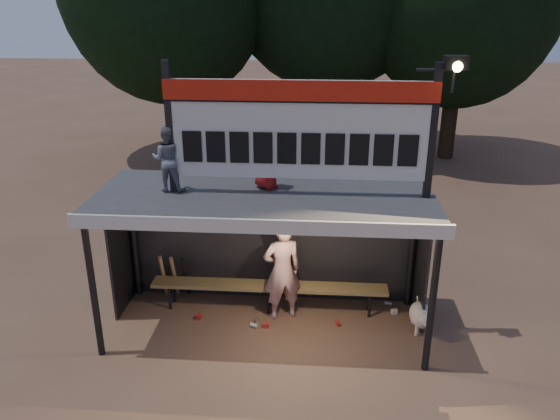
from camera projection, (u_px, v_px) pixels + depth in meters
name	position (u px, v px, depth m)	size (l,w,h in m)	color
ground	(266.00, 327.00, 8.90)	(80.00, 80.00, 0.00)	brown
player	(282.00, 270.00, 8.87)	(0.64, 0.42, 1.74)	silver
child_a	(168.00, 159.00, 7.98)	(0.48, 0.37, 0.98)	slate
child_b	(267.00, 156.00, 8.10)	(0.49, 0.32, 1.00)	#A4191A
dugout_shelter	(266.00, 217.00, 8.45)	(5.10, 2.08, 2.32)	#39393B
scoreboard_assembly	(303.00, 127.00, 7.64)	(4.10, 0.27, 1.99)	black
bench	(269.00, 287.00, 9.25)	(4.00, 0.35, 0.48)	olive
dog	(421.00, 316.00, 8.70)	(0.36, 0.81, 0.49)	silver
bats	(175.00, 276.00, 9.62)	(0.48, 0.33, 0.84)	#9D7549
litter	(296.00, 315.00, 9.15)	(3.38, 0.96, 0.08)	#AC1D1E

